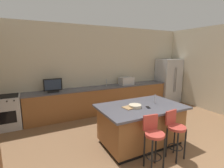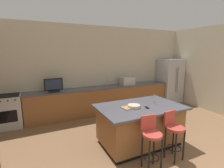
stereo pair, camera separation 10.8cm
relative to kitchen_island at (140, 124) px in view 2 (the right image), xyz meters
The scene contains 14 objects.
wall_back 2.86m from the kitchen_island, 86.59° to the left, with size 7.31×0.12×2.97m, color beige.
counter_back 2.29m from the kitchen_island, 88.00° to the left, with size 5.03×0.62×0.90m.
kitchen_island is the anchor object (origin of this frame).
refrigerator 3.81m from the kitchen_island, 36.21° to the left, with size 0.90×0.75×1.80m.
range_oven 3.63m from the kitchen_island, 140.88° to the left, with size 0.74×0.63×0.92m.
microwave 2.57m from the kitchen_island, 65.93° to the left, with size 0.48×0.36×0.28m, color #B7BABF.
tv_monitor 2.80m from the kitchen_island, 124.88° to the left, with size 0.53×0.16×0.41m.
sink_faucet_back 2.47m from the kitchen_island, 83.71° to the left, with size 0.02×0.02×0.24m, color #B2B2B7.
sink_faucet_island 0.67m from the kitchen_island, ahead, with size 0.02×0.02×0.22m, color #B2B2B7.
bar_stool_left 0.87m from the kitchen_island, 111.38° to the right, with size 0.34×0.35×0.97m.
bar_stool_right 0.80m from the kitchen_island, 69.64° to the right, with size 0.34×0.35×0.95m.
fruit_bowl 0.51m from the kitchen_island, 167.99° to the right, with size 0.27×0.27×0.06m, color beige.
cell_phone 0.48m from the kitchen_island, 71.11° to the right, with size 0.07×0.15×0.01m, color black.
cutting_board 0.52m from the kitchen_island, behind, with size 0.37×0.23×0.02m, color #A87F51.
Camera 2 is at (-2.26, -0.64, 2.07)m, focal length 26.90 mm.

